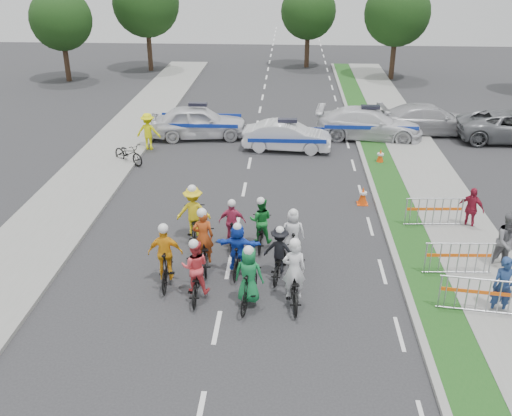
# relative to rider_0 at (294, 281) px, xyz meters

# --- Properties ---
(ground) EXTENTS (90.00, 90.00, 0.00)m
(ground) POSITION_rel_rider_0_xyz_m (-1.93, -1.26, -0.66)
(ground) COLOR #28282B
(ground) RESTS_ON ground
(curb_right) EXTENTS (0.20, 60.00, 0.12)m
(curb_right) POSITION_rel_rider_0_xyz_m (3.17, 3.74, -0.60)
(curb_right) COLOR gray
(curb_right) RESTS_ON ground
(grass_strip) EXTENTS (1.20, 60.00, 0.11)m
(grass_strip) POSITION_rel_rider_0_xyz_m (3.87, 3.74, -0.60)
(grass_strip) COLOR #174516
(grass_strip) RESTS_ON ground
(sidewalk_right) EXTENTS (2.40, 60.00, 0.13)m
(sidewalk_right) POSITION_rel_rider_0_xyz_m (5.67, 3.74, -0.59)
(sidewalk_right) COLOR gray
(sidewalk_right) RESTS_ON ground
(sidewalk_left) EXTENTS (3.00, 60.00, 0.13)m
(sidewalk_left) POSITION_rel_rider_0_xyz_m (-8.43, 3.74, -0.59)
(sidewalk_left) COLOR gray
(sidewalk_left) RESTS_ON ground
(rider_0) EXTENTS (0.82, 2.00, 2.00)m
(rider_0) POSITION_rel_rider_0_xyz_m (0.00, 0.00, 0.00)
(rider_0) COLOR black
(rider_0) RESTS_ON ground
(rider_1) EXTENTS (0.85, 1.82, 1.85)m
(rider_1) POSITION_rel_rider_0_xyz_m (-1.18, -0.20, 0.06)
(rider_1) COLOR black
(rider_1) RESTS_ON ground
(rider_2) EXTENTS (0.78, 1.80, 1.81)m
(rider_2) POSITION_rel_rider_0_xyz_m (-2.67, 0.13, 0.02)
(rider_2) COLOR black
(rider_2) RESTS_ON ground
(rider_3) EXTENTS (1.00, 1.88, 1.95)m
(rider_3) POSITION_rel_rider_0_xyz_m (-3.60, 0.74, 0.09)
(rider_3) COLOR black
(rider_3) RESTS_ON ground
(rider_4) EXTENTS (1.01, 1.72, 1.68)m
(rider_4) POSITION_rel_rider_0_xyz_m (-0.41, 1.29, 0.00)
(rider_4) COLOR black
(rider_4) RESTS_ON ground
(rider_5) EXTENTS (1.38, 1.64, 1.69)m
(rider_5) POSITION_rel_rider_0_xyz_m (-1.62, 1.41, 0.06)
(rider_5) COLOR black
(rider_5) RESTS_ON ground
(rider_6) EXTENTS (1.00, 2.03, 1.98)m
(rider_6) POSITION_rel_rider_0_xyz_m (-2.68, 1.74, -0.01)
(rider_6) COLOR black
(rider_6) RESTS_ON ground
(rider_7) EXTENTS (0.75, 1.67, 1.73)m
(rider_7) POSITION_rel_rider_0_xyz_m (-0.03, 2.38, 0.02)
(rider_7) COLOR black
(rider_7) RESTS_ON ground
(rider_8) EXTENTS (0.75, 1.73, 1.75)m
(rider_8) POSITION_rel_rider_0_xyz_m (-1.04, 3.14, -0.00)
(rider_8) COLOR black
(rider_8) RESTS_ON ground
(rider_9) EXTENTS (0.86, 1.63, 1.70)m
(rider_9) POSITION_rel_rider_0_xyz_m (-1.94, 3.01, 0.00)
(rider_9) COLOR black
(rider_9) RESTS_ON ground
(rider_10) EXTENTS (1.15, 1.99, 1.97)m
(rider_10) POSITION_rel_rider_0_xyz_m (-3.24, 3.46, 0.10)
(rider_10) COLOR black
(rider_10) RESTS_ON ground
(police_car_0) EXTENTS (5.00, 2.57, 1.63)m
(police_car_0) POSITION_rel_rider_0_xyz_m (-4.71, 14.29, 0.16)
(police_car_0) COLOR silver
(police_car_0) RESTS_ON ground
(police_car_1) EXTENTS (4.22, 1.78, 1.36)m
(police_car_1) POSITION_rel_rider_0_xyz_m (-0.29, 12.65, 0.02)
(police_car_1) COLOR silver
(police_car_1) RESTS_ON ground
(police_car_2) EXTENTS (5.47, 2.80, 1.52)m
(police_car_2) POSITION_rel_rider_0_xyz_m (3.76, 14.66, 0.10)
(police_car_2) COLOR silver
(police_car_2) RESTS_ON ground
(civilian_sedan) EXTENTS (5.28, 2.51, 1.49)m
(civilian_sedan) POSITION_rel_rider_0_xyz_m (6.91, 15.66, 0.09)
(civilian_sedan) COLOR #A7A6AB
(civilian_sedan) RESTS_ON ground
(spectator_0) EXTENTS (0.62, 0.41, 1.67)m
(spectator_0) POSITION_rel_rider_0_xyz_m (5.41, -0.23, 0.18)
(spectator_0) COLOR navy
(spectator_0) RESTS_ON ground
(spectator_1) EXTENTS (1.01, 0.86, 1.83)m
(spectator_1) POSITION_rel_rider_0_xyz_m (6.29, 2.11, 0.26)
(spectator_1) COLOR #5E5D63
(spectator_1) RESTS_ON ground
(spectator_2) EXTENTS (0.95, 0.81, 1.52)m
(spectator_2) POSITION_rel_rider_0_xyz_m (5.97, 4.74, 0.10)
(spectator_2) COLOR maroon
(spectator_2) RESTS_ON ground
(marshal_hiviz) EXTENTS (1.16, 0.71, 1.74)m
(marshal_hiviz) POSITION_rel_rider_0_xyz_m (-6.81, 12.37, 0.21)
(marshal_hiviz) COLOR #EAEA0C
(marshal_hiviz) RESTS_ON ground
(barrier_0) EXTENTS (2.05, 0.75, 1.12)m
(barrier_0) POSITION_rel_rider_0_xyz_m (4.77, -0.33, -0.10)
(barrier_0) COLOR #A5A8AD
(barrier_0) RESTS_ON ground
(barrier_1) EXTENTS (2.02, 0.59, 1.12)m
(barrier_1) POSITION_rel_rider_0_xyz_m (4.77, 1.58, -0.10)
(barrier_1) COLOR #A5A8AD
(barrier_1) RESTS_ON ground
(barrier_2) EXTENTS (2.03, 0.63, 1.12)m
(barrier_2) POSITION_rel_rider_0_xyz_m (4.77, 4.75, -0.10)
(barrier_2) COLOR #A5A8AD
(barrier_2) RESTS_ON ground
(cone_0) EXTENTS (0.40, 0.40, 0.70)m
(cone_0) POSITION_rel_rider_0_xyz_m (2.60, 6.61, -0.32)
(cone_0) COLOR #F24C0C
(cone_0) RESTS_ON ground
(cone_1) EXTENTS (0.40, 0.40, 0.70)m
(cone_1) POSITION_rel_rider_0_xyz_m (3.85, 10.99, -0.32)
(cone_1) COLOR #F24C0C
(cone_1) RESTS_ON ground
(parked_bike) EXTENTS (1.82, 1.54, 0.94)m
(parked_bike) POSITION_rel_rider_0_xyz_m (-7.27, 10.40, -0.19)
(parked_bike) COLOR black
(parked_bike) RESTS_ON ground
(tree_0) EXTENTS (4.20, 4.20, 6.30)m
(tree_0) POSITION_rel_rider_0_xyz_m (-15.93, 26.74, 3.53)
(tree_0) COLOR #382619
(tree_0) RESTS_ON ground
(tree_1) EXTENTS (4.55, 4.55, 6.82)m
(tree_1) POSITION_rel_rider_0_xyz_m (7.07, 28.74, 3.88)
(tree_1) COLOR #382619
(tree_1) RESTS_ON ground
(tree_3) EXTENTS (4.90, 4.90, 7.35)m
(tree_3) POSITION_rel_rider_0_xyz_m (-10.93, 30.74, 4.23)
(tree_3) COLOR #382619
(tree_3) RESTS_ON ground
(tree_4) EXTENTS (4.20, 4.20, 6.30)m
(tree_4) POSITION_rel_rider_0_xyz_m (1.07, 32.74, 3.53)
(tree_4) COLOR #382619
(tree_4) RESTS_ON ground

